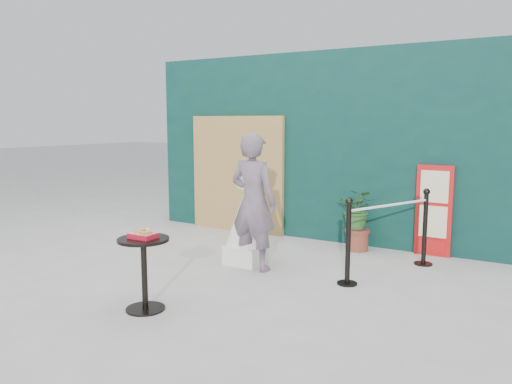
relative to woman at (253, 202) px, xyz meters
name	(u,v)px	position (x,y,z in m)	size (l,w,h in m)	color
ground	(202,293)	(-0.02, -1.10, -0.89)	(60.00, 60.00, 0.00)	#ADAAA5
back_wall	(317,147)	(-0.02, 2.05, 0.61)	(6.00, 0.30, 3.00)	#0A2D2C
bamboo_fence	(237,174)	(-1.42, 1.84, 0.11)	(1.80, 0.08, 2.00)	tan
woman	(253,202)	(0.00, 0.00, 0.00)	(0.65, 0.42, 1.77)	slate
menu_board	(434,211)	(1.88, 1.86, -0.24)	(0.50, 0.07, 1.30)	red
statue	(246,222)	(-0.22, 0.17, -0.31)	(0.55, 0.55, 1.40)	silver
cafe_table	(144,262)	(-0.23, -1.79, -0.39)	(0.52, 0.52, 0.75)	black
food_basket	(143,234)	(-0.23, -1.78, -0.10)	(0.26, 0.19, 0.11)	red
planter	(358,215)	(0.85, 1.60, -0.35)	(0.54, 0.47, 0.93)	brown
stanchion_barrier	(389,235)	(1.58, 0.67, -0.39)	(0.84, 1.54, 1.03)	black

